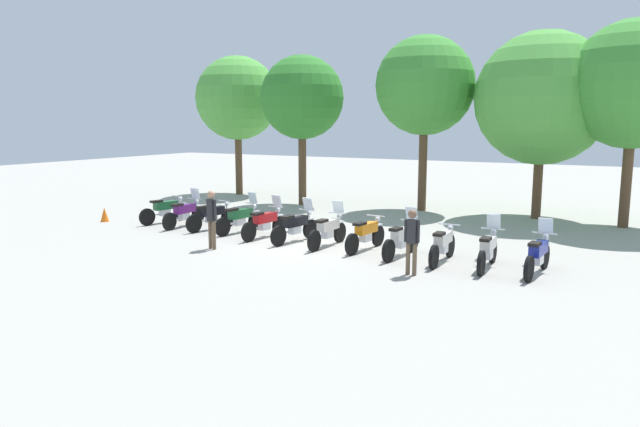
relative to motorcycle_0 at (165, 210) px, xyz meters
The scene contains 21 objects.
ground_plane 6.86m from the motorcycle_0, ahead, with size 80.00×80.00×0.00m, color #9E9B93.
motorcycle_0 is the anchor object (origin of this frame).
motorcycle_1 1.27m from the motorcycle_0, 13.92° to the right, with size 0.62×2.19×1.37m.
motorcycle_2 2.49m from the motorcycle_0, ahead, with size 0.75×2.17×0.99m.
motorcycle_3 3.72m from the motorcycle_0, ahead, with size 0.71×2.18×1.37m.
motorcycle_4 4.98m from the motorcycle_0, ahead, with size 0.63×2.19×1.37m.
motorcycle_5 6.23m from the motorcycle_0, ahead, with size 0.70×2.18×1.37m.
motorcycle_6 7.46m from the motorcycle_0, ahead, with size 0.62×2.19×1.37m.
motorcycle_7 8.69m from the motorcycle_0, ahead, with size 0.63×2.19×0.99m.
motorcycle_8 9.95m from the motorcycle_0, ahead, with size 0.62×2.19×1.37m.
motorcycle_9 11.19m from the motorcycle_0, ahead, with size 0.62×2.19×0.99m.
motorcycle_10 12.43m from the motorcycle_0, ahead, with size 0.62×2.19×1.37m.
motorcycle_11 13.67m from the motorcycle_0, ahead, with size 0.62×2.19×1.37m.
person_0 11.20m from the motorcycle_0, 14.41° to the right, with size 0.41×0.24×1.66m.
person_1 5.35m from the motorcycle_0, 31.74° to the right, with size 0.41×0.27×1.77m.
tree_0 10.04m from the motorcycle_0, 108.51° to the left, with size 4.29×4.29×7.14m.
tree_1 8.29m from the motorcycle_0, 72.97° to the left, with size 3.77×3.77×6.76m.
tree_2 11.74m from the motorcycle_0, 45.72° to the left, with size 4.16×4.16×7.38m.
tree_3 15.07m from the motorcycle_0, 32.76° to the left, with size 5.14×5.14×7.26m.
tree_4 17.54m from the motorcycle_0, 25.54° to the left, with size 4.54×4.54×7.37m.
traffic_cone 2.45m from the motorcycle_0, 157.75° to the right, with size 0.32×0.32×0.55m, color orange.
Camera 1 is at (8.93, -15.76, 3.83)m, focal length 32.98 mm.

